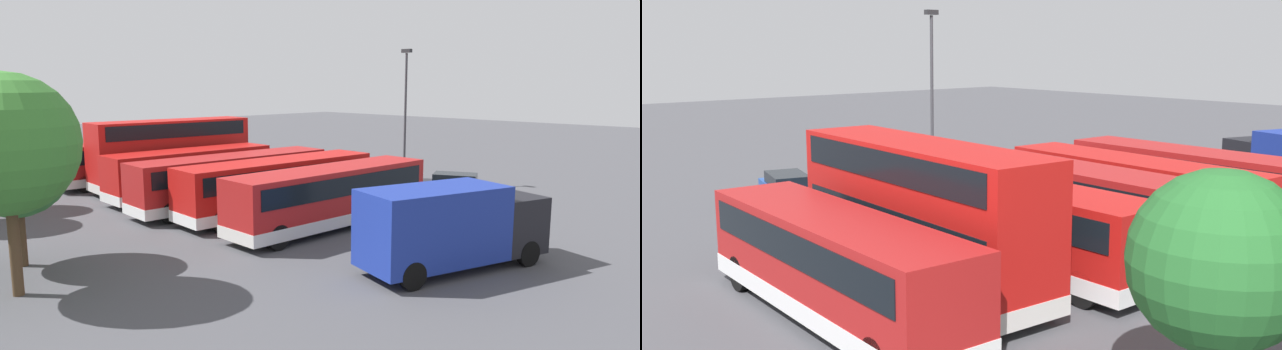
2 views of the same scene
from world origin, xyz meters
The scene contains 12 objects.
ground_plane centered at (0.00, 0.00, 0.00)m, with size 140.00×140.00×0.00m, color #47474C.
bus_single_deck_near_end centered at (-9.21, 8.99, 1.62)m, with size 2.76×11.37×2.95m.
bus_single_deck_second centered at (-5.24, 8.92, 1.62)m, with size 3.05×11.58×2.95m.
bus_single_deck_third centered at (-2.04, 9.59, 1.62)m, with size 3.04×11.89×2.95m.
bus_single_deck_fourth centered at (1.92, 9.81, 1.62)m, with size 2.78×10.35×2.95m.
bus_double_decker_fifth centered at (5.52, 8.97, 2.45)m, with size 3.16×10.62×4.55m.
bus_single_deck_sixth centered at (9.03, 9.72, 1.62)m, with size 3.02×11.00×2.95m.
car_hatchback_silver centered at (2.88, -5.10, 0.70)m, with size 2.84×4.75×1.43m.
car_small_green centered at (-8.98, -2.00, 0.70)m, with size 4.64×3.50×1.43m.
lamp_post_tall centered at (-4.40, -3.09, 5.28)m, with size 0.70×0.30×9.17m.
waste_bin_yellow centered at (5.25, 1.14, 0.47)m, with size 0.60×0.60×0.95m, color #197F33.
tree_midleft centered at (6.49, 19.62, 3.44)m, with size 3.55×3.55×5.23m.
Camera 2 is at (18.93, 26.74, 7.51)m, focal length 41.50 mm.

